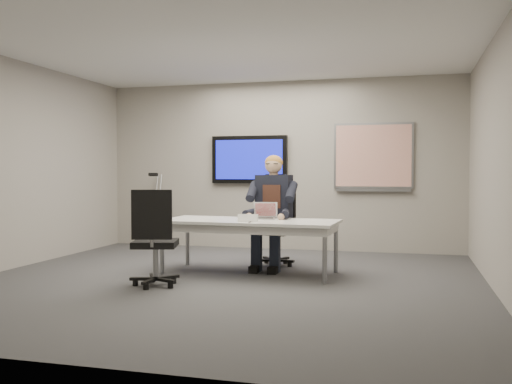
% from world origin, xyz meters
% --- Properties ---
extents(floor, '(6.00, 6.00, 0.02)m').
position_xyz_m(floor, '(0.00, 0.00, 0.00)').
color(floor, '#3C3C3E').
rests_on(floor, ground).
extents(ceiling, '(6.00, 6.00, 0.02)m').
position_xyz_m(ceiling, '(0.00, 0.00, 2.80)').
color(ceiling, silver).
rests_on(ceiling, wall_back).
extents(wall_back, '(6.00, 0.02, 2.80)m').
position_xyz_m(wall_back, '(0.00, 3.00, 1.40)').
color(wall_back, '#9B948C').
rests_on(wall_back, ground).
extents(wall_front, '(6.00, 0.02, 2.80)m').
position_xyz_m(wall_front, '(0.00, -3.00, 1.40)').
color(wall_front, '#9B948C').
rests_on(wall_front, ground).
extents(wall_left, '(0.02, 6.00, 2.80)m').
position_xyz_m(wall_left, '(-3.00, 0.00, 1.40)').
color(wall_left, '#9B948C').
rests_on(wall_left, ground).
extents(wall_right, '(0.02, 6.00, 2.80)m').
position_xyz_m(wall_right, '(3.00, 0.00, 1.40)').
color(wall_right, '#9B948C').
rests_on(wall_right, ground).
extents(conference_table, '(2.25, 1.02, 0.68)m').
position_xyz_m(conference_table, '(0.16, 0.62, 0.61)').
color(conference_table, white).
rests_on(conference_table, ground).
extents(tv_display, '(1.30, 0.09, 0.80)m').
position_xyz_m(tv_display, '(-0.50, 2.95, 1.50)').
color(tv_display, black).
rests_on(tv_display, wall_back).
extents(whiteboard, '(1.25, 0.08, 1.10)m').
position_xyz_m(whiteboard, '(1.55, 2.97, 1.53)').
color(whiteboard, gray).
rests_on(whiteboard, wall_back).
extents(office_chair_far, '(0.60, 0.60, 1.08)m').
position_xyz_m(office_chair_far, '(0.33, 1.35, 0.34)').
color(office_chair_far, black).
rests_on(office_chair_far, ground).
extents(office_chair_near, '(0.64, 0.64, 1.10)m').
position_xyz_m(office_chair_near, '(-0.65, -0.45, 0.34)').
color(office_chair_near, black).
rests_on(office_chair_near, ground).
extents(seated_person, '(0.48, 0.83, 1.52)m').
position_xyz_m(seated_person, '(0.32, 1.07, 0.61)').
color(seated_person, '#1B212E').
rests_on(seated_person, office_chair_far).
extents(crutch, '(0.32, 0.63, 1.35)m').
position_xyz_m(crutch, '(-2.13, 2.79, 0.65)').
color(crutch, '#AFB2B7').
rests_on(crutch, ground).
extents(laptop, '(0.34, 0.34, 0.21)m').
position_xyz_m(laptop, '(0.30, 0.81, 0.74)').
color(laptop, '#B3B3B5').
rests_on(laptop, conference_table).
extents(name_tent, '(0.24, 0.11, 0.09)m').
position_xyz_m(name_tent, '(0.21, 0.34, 0.73)').
color(name_tent, white).
rests_on(name_tent, conference_table).
extents(pen, '(0.02, 0.13, 0.01)m').
position_xyz_m(pen, '(0.26, 0.27, 0.69)').
color(pen, black).
rests_on(pen, conference_table).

